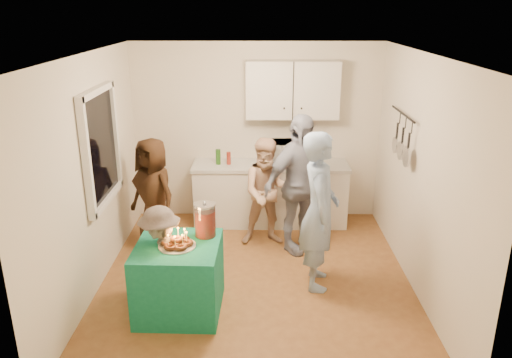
{
  "coord_description": "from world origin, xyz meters",
  "views": [
    {
      "loc": [
        0.04,
        -5.14,
        3.07
      ],
      "look_at": [
        0.0,
        0.35,
        1.15
      ],
      "focal_mm": 35.0,
      "sensor_mm": 36.0,
      "label": 1
    }
  ],
  "objects_px": {
    "microwave": "(288,153)",
    "woman_back_left": "(154,194)",
    "woman_back_center": "(268,192)",
    "counter": "(270,195)",
    "man_birthday": "(319,211)",
    "child_near_left": "(161,260)",
    "woman_back_right": "(299,184)",
    "party_table": "(179,278)",
    "punch_jar": "(205,221)"
  },
  "relations": [
    {
      "from": "microwave",
      "to": "party_table",
      "type": "height_order",
      "value": "microwave"
    },
    {
      "from": "woman_back_right",
      "to": "child_near_left",
      "type": "height_order",
      "value": "woman_back_right"
    },
    {
      "from": "woman_back_left",
      "to": "woman_back_center",
      "type": "bearing_deg",
      "value": 42.23
    },
    {
      "from": "counter",
      "to": "microwave",
      "type": "xyz_separation_m",
      "value": [
        0.25,
        0.0,
        0.64
      ]
    },
    {
      "from": "counter",
      "to": "microwave",
      "type": "height_order",
      "value": "microwave"
    },
    {
      "from": "child_near_left",
      "to": "punch_jar",
      "type": "bearing_deg",
      "value": 95.56
    },
    {
      "from": "man_birthday",
      "to": "woman_back_left",
      "type": "relative_size",
      "value": 1.21
    },
    {
      "from": "microwave",
      "to": "woman_back_right",
      "type": "relative_size",
      "value": 0.33
    },
    {
      "from": "counter",
      "to": "woman_back_left",
      "type": "relative_size",
      "value": 1.47
    },
    {
      "from": "counter",
      "to": "man_birthday",
      "type": "height_order",
      "value": "man_birthday"
    },
    {
      "from": "microwave",
      "to": "punch_jar",
      "type": "relative_size",
      "value": 1.75
    },
    {
      "from": "counter",
      "to": "man_birthday",
      "type": "xyz_separation_m",
      "value": [
        0.5,
        -1.73,
        0.48
      ]
    },
    {
      "from": "woman_back_center",
      "to": "woman_back_right",
      "type": "height_order",
      "value": "woman_back_right"
    },
    {
      "from": "woman_back_center",
      "to": "party_table",
      "type": "bearing_deg",
      "value": -124.76
    },
    {
      "from": "man_birthday",
      "to": "child_near_left",
      "type": "height_order",
      "value": "man_birthday"
    },
    {
      "from": "woman_back_left",
      "to": "child_near_left",
      "type": "relative_size",
      "value": 1.28
    },
    {
      "from": "punch_jar",
      "to": "woman_back_right",
      "type": "xyz_separation_m",
      "value": [
        1.07,
        1.19,
        -0.02
      ]
    },
    {
      "from": "party_table",
      "to": "man_birthday",
      "type": "distance_m",
      "value": 1.68
    },
    {
      "from": "woman_back_left",
      "to": "woman_back_center",
      "type": "relative_size",
      "value": 1.02
    },
    {
      "from": "party_table",
      "to": "woman_back_left",
      "type": "bearing_deg",
      "value": 109.94
    },
    {
      "from": "party_table",
      "to": "woman_back_right",
      "type": "distance_m",
      "value": 2.01
    },
    {
      "from": "woman_back_left",
      "to": "child_near_left",
      "type": "xyz_separation_m",
      "value": [
        0.36,
        -1.47,
        -0.16
      ]
    },
    {
      "from": "punch_jar",
      "to": "party_table",
      "type": "bearing_deg",
      "value": -140.18
    },
    {
      "from": "microwave",
      "to": "woman_back_center",
      "type": "xyz_separation_m",
      "value": [
        -0.3,
        -0.69,
        -0.34
      ]
    },
    {
      "from": "counter",
      "to": "woman_back_center",
      "type": "bearing_deg",
      "value": -93.68
    },
    {
      "from": "microwave",
      "to": "punch_jar",
      "type": "distance_m",
      "value": 2.28
    },
    {
      "from": "man_birthday",
      "to": "woman_back_center",
      "type": "relative_size",
      "value": 1.24
    },
    {
      "from": "microwave",
      "to": "woman_back_right",
      "type": "bearing_deg",
      "value": -87.7
    },
    {
      "from": "microwave",
      "to": "child_near_left",
      "type": "relative_size",
      "value": 0.51
    },
    {
      "from": "counter",
      "to": "woman_back_left",
      "type": "xyz_separation_m",
      "value": [
        -1.53,
        -0.8,
        0.32
      ]
    },
    {
      "from": "counter",
      "to": "child_near_left",
      "type": "xyz_separation_m",
      "value": [
        -1.17,
        -2.27,
        0.15
      ]
    },
    {
      "from": "counter",
      "to": "woman_back_center",
      "type": "height_order",
      "value": "woman_back_center"
    },
    {
      "from": "counter",
      "to": "man_birthday",
      "type": "distance_m",
      "value": 1.87
    },
    {
      "from": "microwave",
      "to": "woman_back_left",
      "type": "distance_m",
      "value": 1.98
    },
    {
      "from": "woman_back_center",
      "to": "woman_back_right",
      "type": "relative_size",
      "value": 0.81
    },
    {
      "from": "party_table",
      "to": "punch_jar",
      "type": "relative_size",
      "value": 2.5
    },
    {
      "from": "counter",
      "to": "party_table",
      "type": "height_order",
      "value": "counter"
    },
    {
      "from": "child_near_left",
      "to": "woman_back_right",
      "type": "bearing_deg",
      "value": 112.89
    },
    {
      "from": "woman_back_left",
      "to": "woman_back_right",
      "type": "distance_m",
      "value": 1.88
    },
    {
      "from": "woman_back_center",
      "to": "counter",
      "type": "bearing_deg",
      "value": 82.51
    },
    {
      "from": "microwave",
      "to": "woman_back_center",
      "type": "height_order",
      "value": "woman_back_center"
    },
    {
      "from": "party_table",
      "to": "woman_back_left",
      "type": "relative_size",
      "value": 0.57
    },
    {
      "from": "microwave",
      "to": "woman_back_left",
      "type": "bearing_deg",
      "value": -159.33
    },
    {
      "from": "counter",
      "to": "punch_jar",
      "type": "bearing_deg",
      "value": -109.54
    },
    {
      "from": "counter",
      "to": "woman_back_center",
      "type": "distance_m",
      "value": 0.75
    },
    {
      "from": "microwave",
      "to": "woman_back_left",
      "type": "height_order",
      "value": "woman_back_left"
    },
    {
      "from": "party_table",
      "to": "woman_back_right",
      "type": "relative_size",
      "value": 0.47
    },
    {
      "from": "counter",
      "to": "microwave",
      "type": "relative_size",
      "value": 3.7
    },
    {
      "from": "man_birthday",
      "to": "woman_back_center",
      "type": "distance_m",
      "value": 1.19
    },
    {
      "from": "counter",
      "to": "woman_back_right",
      "type": "xyz_separation_m",
      "value": [
        0.34,
        -0.87,
        0.48
      ]
    }
  ]
}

